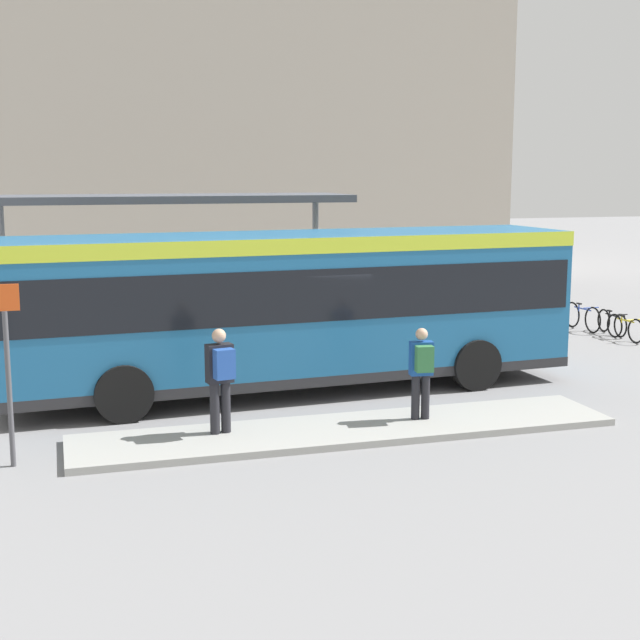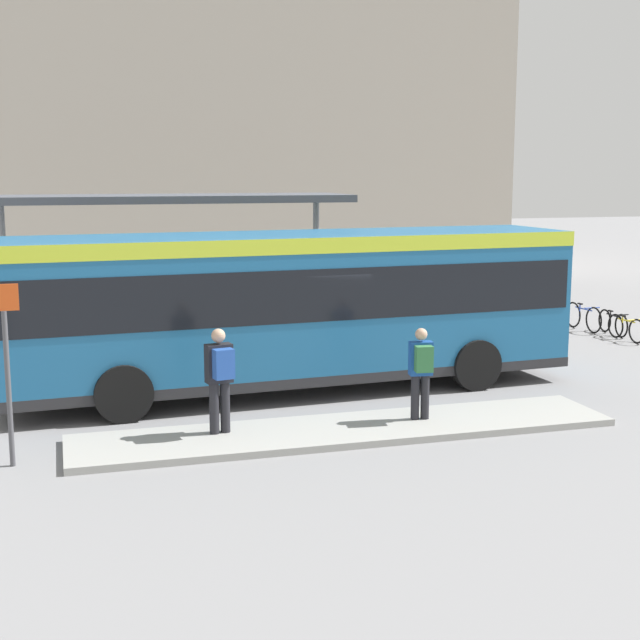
{
  "view_description": "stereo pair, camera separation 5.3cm",
  "coord_description": "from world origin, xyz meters",
  "px_view_note": "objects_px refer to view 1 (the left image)",
  "views": [
    {
      "loc": [
        -4.56,
        -17.17,
        4.44
      ],
      "look_at": [
        0.57,
        0.0,
        1.45
      ],
      "focal_mm": 50.0,
      "sensor_mm": 36.0,
      "label": 1
    },
    {
      "loc": [
        -4.51,
        -17.19,
        4.44
      ],
      "look_at": [
        0.57,
        0.0,
        1.45
      ],
      "focal_mm": 50.0,
      "sensor_mm": 36.0,
      "label": 2
    }
  ],
  "objects_px": {
    "city_bus": "(293,300)",
    "pedestrian_companion": "(422,368)",
    "pedestrian_waiting": "(221,374)",
    "potted_planter_far_side": "(200,343)",
    "bicycle_black": "(612,322)",
    "bicycle_blue": "(582,317)",
    "platform_sign": "(8,366)",
    "bicycle_yellow": "(625,328)",
    "potted_planter_near_shelter": "(289,337)"
  },
  "relations": [
    {
      "from": "city_bus",
      "to": "pedestrian_companion",
      "type": "height_order",
      "value": "city_bus"
    },
    {
      "from": "pedestrian_waiting",
      "to": "city_bus",
      "type": "bearing_deg",
      "value": -44.95
    },
    {
      "from": "pedestrian_companion",
      "to": "potted_planter_far_side",
      "type": "height_order",
      "value": "pedestrian_companion"
    },
    {
      "from": "bicycle_black",
      "to": "potted_planter_far_side",
      "type": "xyz_separation_m",
      "value": [
        -11.6,
        -1.21,
        0.29
      ]
    },
    {
      "from": "pedestrian_companion",
      "to": "bicycle_black",
      "type": "relative_size",
      "value": 1.07
    },
    {
      "from": "bicycle_blue",
      "to": "platform_sign",
      "type": "height_order",
      "value": "platform_sign"
    },
    {
      "from": "bicycle_yellow",
      "to": "bicycle_blue",
      "type": "height_order",
      "value": "bicycle_blue"
    },
    {
      "from": "potted_planter_near_shelter",
      "to": "platform_sign",
      "type": "height_order",
      "value": "platform_sign"
    },
    {
      "from": "bicycle_black",
      "to": "potted_planter_far_side",
      "type": "distance_m",
      "value": 11.67
    },
    {
      "from": "city_bus",
      "to": "bicycle_blue",
      "type": "xyz_separation_m",
      "value": [
        9.7,
        4.56,
        -1.5
      ]
    },
    {
      "from": "pedestrian_waiting",
      "to": "potted_planter_near_shelter",
      "type": "distance_m",
      "value": 6.09
    },
    {
      "from": "bicycle_yellow",
      "to": "potted_planter_near_shelter",
      "type": "bearing_deg",
      "value": -90.27
    },
    {
      "from": "bicycle_blue",
      "to": "pedestrian_companion",
      "type": "bearing_deg",
      "value": -48.33
    },
    {
      "from": "bicycle_black",
      "to": "bicycle_blue",
      "type": "distance_m",
      "value": 0.94
    },
    {
      "from": "potted_planter_far_side",
      "to": "platform_sign",
      "type": "bearing_deg",
      "value": -123.08
    },
    {
      "from": "pedestrian_waiting",
      "to": "potted_planter_near_shelter",
      "type": "bearing_deg",
      "value": -35.73
    },
    {
      "from": "city_bus",
      "to": "potted_planter_near_shelter",
      "type": "bearing_deg",
      "value": 74.39
    },
    {
      "from": "potted_planter_near_shelter",
      "to": "potted_planter_far_side",
      "type": "relative_size",
      "value": 1.05
    },
    {
      "from": "pedestrian_companion",
      "to": "city_bus",
      "type": "bearing_deg",
      "value": 33.31
    },
    {
      "from": "pedestrian_waiting",
      "to": "bicycle_yellow",
      "type": "xyz_separation_m",
      "value": [
        11.94,
        5.81,
        -0.8
      ]
    },
    {
      "from": "pedestrian_waiting",
      "to": "bicycle_blue",
      "type": "height_order",
      "value": "pedestrian_waiting"
    },
    {
      "from": "pedestrian_waiting",
      "to": "potted_planter_far_side",
      "type": "distance_m",
      "value": 5.5
    },
    {
      "from": "pedestrian_waiting",
      "to": "bicycle_black",
      "type": "height_order",
      "value": "pedestrian_waiting"
    },
    {
      "from": "pedestrian_waiting",
      "to": "platform_sign",
      "type": "relative_size",
      "value": 0.63
    },
    {
      "from": "city_bus",
      "to": "bicycle_yellow",
      "type": "distance_m",
      "value": 10.43
    },
    {
      "from": "bicycle_black",
      "to": "potted_planter_near_shelter",
      "type": "bearing_deg",
      "value": -78.65
    },
    {
      "from": "city_bus",
      "to": "pedestrian_waiting",
      "type": "relative_size",
      "value": 6.57
    },
    {
      "from": "bicycle_black",
      "to": "bicycle_yellow",
      "type": "bearing_deg",
      "value": -7.71
    },
    {
      "from": "potted_planter_near_shelter",
      "to": "potted_planter_far_side",
      "type": "bearing_deg",
      "value": -179.05
    },
    {
      "from": "bicycle_blue",
      "to": "bicycle_yellow",
      "type": "bearing_deg",
      "value": 5.69
    },
    {
      "from": "pedestrian_waiting",
      "to": "platform_sign",
      "type": "xyz_separation_m",
      "value": [
        -3.29,
        -0.4,
        0.42
      ]
    },
    {
      "from": "bicycle_yellow",
      "to": "potted_planter_near_shelter",
      "type": "distance_m",
      "value": 9.36
    },
    {
      "from": "bicycle_blue",
      "to": "platform_sign",
      "type": "bearing_deg",
      "value": -63.64
    },
    {
      "from": "city_bus",
      "to": "potted_planter_far_side",
      "type": "distance_m",
      "value": 3.18
    },
    {
      "from": "city_bus",
      "to": "potted_planter_far_side",
      "type": "bearing_deg",
      "value": 118.06
    },
    {
      "from": "pedestrian_waiting",
      "to": "potted_planter_far_side",
      "type": "bearing_deg",
      "value": -15.87
    },
    {
      "from": "city_bus",
      "to": "bicycle_black",
      "type": "bearing_deg",
      "value": 17.1
    },
    {
      "from": "pedestrian_waiting",
      "to": "potted_planter_far_side",
      "type": "xyz_separation_m",
      "value": [
        0.52,
        5.45,
        -0.52
      ]
    },
    {
      "from": "pedestrian_waiting",
      "to": "pedestrian_companion",
      "type": "relative_size",
      "value": 1.09
    },
    {
      "from": "pedestrian_waiting",
      "to": "pedestrian_companion",
      "type": "bearing_deg",
      "value": -103.0
    },
    {
      "from": "city_bus",
      "to": "pedestrian_waiting",
      "type": "bearing_deg",
      "value": -127.61
    },
    {
      "from": "city_bus",
      "to": "potted_planter_near_shelter",
      "type": "relative_size",
      "value": 9.38
    },
    {
      "from": "pedestrian_waiting",
      "to": "bicycle_black",
      "type": "bearing_deg",
      "value": -71.64
    },
    {
      "from": "bicycle_blue",
      "to": "platform_sign",
      "type": "relative_size",
      "value": 0.62
    },
    {
      "from": "potted_planter_far_side",
      "to": "pedestrian_waiting",
      "type": "bearing_deg",
      "value": -95.45
    },
    {
      "from": "potted_planter_near_shelter",
      "to": "pedestrian_waiting",
      "type": "bearing_deg",
      "value": -115.31
    },
    {
      "from": "bicycle_black",
      "to": "bicycle_blue",
      "type": "bearing_deg",
      "value": -150.86
    },
    {
      "from": "city_bus",
      "to": "bicycle_blue",
      "type": "bearing_deg",
      "value": 22.1
    },
    {
      "from": "platform_sign",
      "to": "potted_planter_far_side",
      "type": "bearing_deg",
      "value": 56.92
    },
    {
      "from": "bicycle_black",
      "to": "bicycle_blue",
      "type": "xyz_separation_m",
      "value": [
        -0.39,
        0.85,
        0.05
      ]
    }
  ]
}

